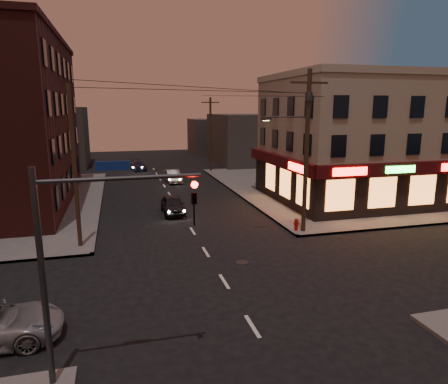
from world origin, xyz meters
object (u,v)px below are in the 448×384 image
object	(u,v)px
sedan_far	(138,166)
fire_hydrant	(296,224)
sedan_near	(173,205)
sedan_mid	(173,176)

from	to	relation	value
sedan_far	fire_hydrant	bearing A→B (deg)	-80.41
sedan_near	fire_hydrant	distance (m)	9.78
sedan_near	sedan_mid	bearing A→B (deg)	82.32
sedan_near	sedan_far	xyz separation A→B (m)	(-1.35, 22.82, -0.10)
fire_hydrant	sedan_mid	bearing A→B (deg)	104.76
sedan_near	sedan_mid	distance (m)	13.15
sedan_near	fire_hydrant	world-z (taller)	sedan_near
sedan_mid	sedan_far	bearing A→B (deg)	104.98
sedan_near	sedan_far	world-z (taller)	sedan_near
sedan_far	fire_hydrant	world-z (taller)	sedan_far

